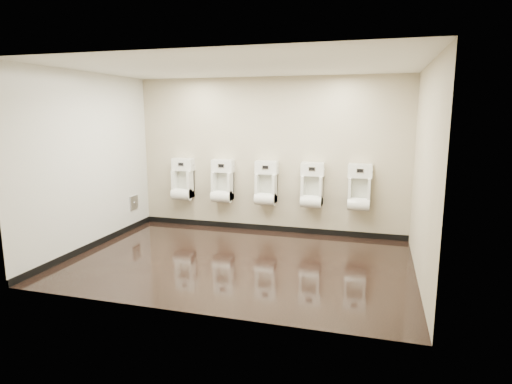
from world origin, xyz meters
TOP-DOWN VIEW (x-y plane):
  - ground at (0.00, 0.00)m, footprint 5.00×3.50m
  - ceiling at (0.00, 0.00)m, footprint 5.00×3.50m
  - back_wall at (0.00, 1.75)m, footprint 5.00×0.02m
  - front_wall at (0.00, -1.75)m, footprint 5.00×0.02m
  - left_wall at (-2.50, 0.00)m, footprint 0.02×3.50m
  - right_wall at (2.50, 0.00)m, footprint 0.02×3.50m
  - tile_overlay_left at (-2.50, 0.00)m, footprint 0.01×3.50m
  - skirting_back at (0.00, 1.74)m, footprint 5.00×0.02m
  - skirting_left at (-2.49, 0.00)m, footprint 0.02×3.50m
  - access_panel at (-2.48, 1.20)m, footprint 0.04×0.25m
  - urinal_0 at (-1.65, 1.61)m, footprint 0.42×0.31m
  - urinal_1 at (-0.85, 1.61)m, footprint 0.42×0.31m
  - urinal_2 at (-0.00, 1.61)m, footprint 0.42×0.31m
  - urinal_3 at (0.83, 1.61)m, footprint 0.42×0.31m
  - urinal_4 at (1.64, 1.61)m, footprint 0.42×0.31m

SIDE VIEW (x-z plane):
  - ground at x=0.00m, z-range 0.00..0.00m
  - skirting_back at x=0.00m, z-range 0.00..0.10m
  - skirting_left at x=-2.49m, z-range 0.00..0.10m
  - access_panel at x=-2.48m, z-range 0.38..0.62m
  - urinal_0 at x=-1.65m, z-range 0.47..1.25m
  - urinal_1 at x=-0.85m, z-range 0.47..1.25m
  - urinal_2 at x=0.00m, z-range 0.47..1.25m
  - urinal_3 at x=0.83m, z-range 0.47..1.25m
  - urinal_4 at x=1.64m, z-range 0.47..1.25m
  - back_wall at x=0.00m, z-range 0.00..2.80m
  - front_wall at x=0.00m, z-range 0.00..2.80m
  - left_wall at x=-2.50m, z-range 0.00..2.80m
  - right_wall at x=2.50m, z-range 0.00..2.80m
  - tile_overlay_left at x=-2.50m, z-range 0.00..2.80m
  - ceiling at x=0.00m, z-range 2.80..2.80m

